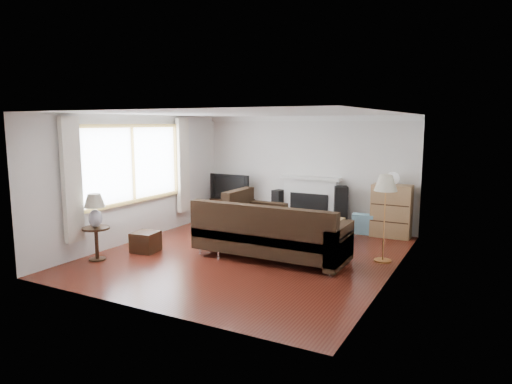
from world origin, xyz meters
The scene contains 17 objects.
room centered at (0.00, 0.00, 1.25)m, with size 5.10×5.60×2.54m.
window centered at (-2.45, -0.20, 1.55)m, with size 0.12×2.74×1.54m, color olive.
curtain_near centered at (-2.40, -1.72, 1.40)m, with size 0.10×0.35×2.10m, color silver.
curtain_far centered at (-2.40, 1.32, 1.40)m, with size 0.10×0.35×2.10m, color silver.
fireplace centered at (0.15, 2.64, 0.57)m, with size 1.40×0.26×1.15m, color white.
tv_stand centered at (-1.82, 2.49, 0.26)m, with size 1.02×0.46×0.51m, color black.
television centered at (-1.82, 2.49, 0.82)m, with size 1.06×0.14×0.61m, color black.
speaker_left centered at (-0.60, 2.55, 0.40)m, with size 0.22×0.27×0.80m, color black.
speaker_right centered at (0.90, 2.51, 0.50)m, with size 0.28×0.33×0.99m, color black.
bookshelf centered at (1.98, 2.53, 0.55)m, with size 0.80×0.38×1.09m, color olive.
globe_lamp centered at (1.98, 2.53, 1.22)m, with size 0.26×0.26×0.26m, color white.
sectional_sofa centered at (0.45, 0.00, 0.47)m, with size 2.88×2.10×0.93m, color black.
coffee_table centered at (0.67, 1.50, 0.23)m, with size 1.17×0.64×0.46m, color #987A48.
footstool centered at (-1.77, -0.69, 0.18)m, with size 0.43×0.43×0.37m, color black.
floor_lamp centered at (2.22, 0.73, 0.75)m, with size 0.38×0.38×1.49m, color #BF8142.
side_table centered at (-2.15, -1.49, 0.29)m, with size 0.46×0.46×0.58m, color black.
table_lamp centered at (-2.15, -1.49, 0.86)m, with size 0.35×0.35×0.57m, color silver.
Camera 1 is at (3.83, -6.92, 2.34)m, focal length 32.00 mm.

